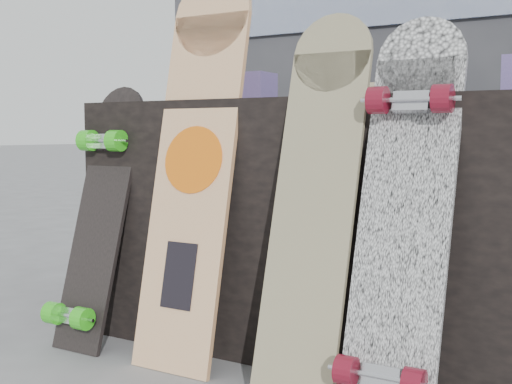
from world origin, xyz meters
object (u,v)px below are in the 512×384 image
Objects in this scene: longboard_geisha at (196,154)px; longboard_cascadia at (404,208)px; longboard_celtic at (316,190)px; skateboard_dark at (98,212)px; vendor_table at (335,225)px.

longboard_cascadia is (0.66, -0.06, -0.12)m from longboard_geisha.
longboard_celtic is at bearing 177.06° from longboard_cascadia.
longboard_cascadia is at bearing -1.27° from skateboard_dark.
longboard_cascadia is (0.34, -0.38, 0.12)m from vendor_table.
longboard_geisha is at bearing -134.91° from vendor_table.
longboard_celtic is 0.25m from longboard_cascadia.
longboard_celtic reaches higher than longboard_cascadia.
longboard_geisha is 1.40× the size of skateboard_dark.
vendor_table is 0.78m from skateboard_dark.
longboard_geisha is 0.42m from skateboard_dark.
skateboard_dark is at bearing -152.82° from vendor_table.
longboard_geisha is 0.67m from longboard_cascadia.
longboard_geisha is (-0.32, -0.32, 0.23)m from vendor_table.
longboard_cascadia is 1.04m from skateboard_dark.
longboard_cascadia reaches higher than vendor_table.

